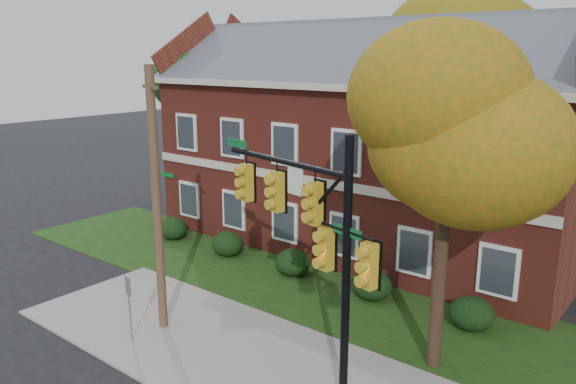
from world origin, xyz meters
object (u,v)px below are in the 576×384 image
Objects in this scene: hedge_far_left at (173,228)px; hedge_center at (293,262)px; tree_far_rear at (472,43)px; tree_left_rear at (195,86)px; hedge_right at (372,285)px; hedge_left at (227,244)px; tree_near_right at (456,123)px; apartment_building at (367,132)px; sign_post at (129,298)px; traffic_signal at (313,231)px; utility_pole at (157,202)px; hedge_far_right at (471,314)px.

hedge_far_left is 1.00× the size of hedge_center.
tree_left_rear is at bearing -141.03° from tree_far_rear.
hedge_center is 1.00× the size of hedge_right.
hedge_left is 1.00× the size of hedge_center.
tree_near_right reaches higher than hedge_left.
apartment_building reaches higher than tree_left_rear.
hedge_left is at bearing -33.59° from tree_left_rear.
apartment_building reaches higher than hedge_center.
apartment_building is 9.08× the size of sign_post.
hedge_center is 9.90m from tree_near_right.
tree_far_rear is (11.07, 8.96, 2.16)m from tree_left_rear.
hedge_center is (3.50, 0.00, 0.00)m from hedge_left.
tree_near_right is (3.72, -2.83, 6.14)m from hedge_right.
hedge_far_left is 0.21× the size of traffic_signal.
traffic_signal is 0.82× the size of utility_pole.
hedge_far_right is (7.00, 0.00, 0.00)m from hedge_center.
tree_left_rear reaches higher than hedge_center.
tree_near_right is 4.14× the size of sign_post.
hedge_far_right is 6.77m from traffic_signal.
apartment_building is 2.35× the size of utility_pole.
sign_post is (-0.54, -12.28, -3.58)m from apartment_building.
hedge_center is 6.87m from utility_pole.
utility_pole is at bearing -92.57° from apartment_building.
tree_left_rear is 1.35× the size of traffic_signal.
tree_left_rear is at bearing -173.46° from apartment_building.
hedge_center and hedge_right have the same top height.
tree_near_right is 10.27m from sign_post.
hedge_right is 15.66m from tree_far_rear.
tree_left_rear reaches higher than sign_post.
tree_far_rear is at bearing 106.03° from utility_pole.
hedge_left is 1.00× the size of hedge_far_right.
hedge_far_left is 0.12× the size of tree_far_rear.
tree_far_rear reaches higher than sign_post.
hedge_far_right is at bearing 0.00° from hedge_far_left.
tree_far_rear is (-5.66, 13.09, 8.32)m from hedge_far_right.
tree_left_rear is at bearing 146.41° from hedge_left.
tree_far_rear is at bearing 80.29° from apartment_building.
hedge_far_left is at bearing 180.00° from hedge_left.
apartment_building is at bearing 36.89° from hedge_far_left.
tree_far_rear is 5.56× the size of sign_post.
tree_left_rear is (-9.73, -1.12, 1.69)m from apartment_building.
hedge_right is 0.17× the size of utility_pole.
hedge_far_left is (-7.00, -5.25, -4.46)m from apartment_building.
tree_left_rear is 14.40m from tree_far_rear.
tree_far_rear reaches higher than hedge_far_left.
tree_near_right reaches higher than hedge_right.
hedge_right is 15.17m from tree_left_rear.
tree_far_rear reaches higher than hedge_far_right.
sign_post is (-7.54, -7.02, 0.88)m from hedge_far_right.
hedge_center is 7.10m from sign_post.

